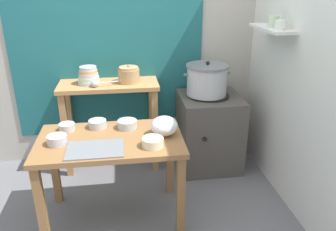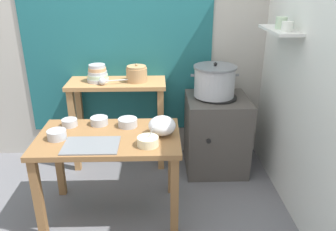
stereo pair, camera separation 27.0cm
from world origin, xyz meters
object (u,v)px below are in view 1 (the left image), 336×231
object	(u,v)px
steamer_pot	(207,80)
prep_bowl_5	(153,142)
serving_tray	(95,149)
plastic_bag	(164,126)
back_shelf_table	(110,104)
prep_bowl_0	(167,123)
bowl_stack_enamel	(89,76)
stove_block	(209,131)
clay_pot	(129,75)
prep_bowl_1	(98,124)
prep_table	(111,151)
prep_bowl_2	(57,140)
prep_bowl_3	(127,124)
ladle	(96,83)
prep_bowl_4	(67,127)

from	to	relation	value
steamer_pot	prep_bowl_5	xyz separation A→B (m)	(-0.62, -0.91, -0.17)
serving_tray	plastic_bag	xyz separation A→B (m)	(0.52, 0.18, 0.07)
prep_bowl_5	back_shelf_table	bearing A→B (deg)	107.94
steamer_pot	plastic_bag	size ratio (longest dim) A/B	2.18
plastic_bag	prep_bowl_0	size ratio (longest dim) A/B	1.94
prep_bowl_0	bowl_stack_enamel	bearing A→B (deg)	134.06
steamer_pot	prep_bowl_5	world-z (taller)	steamer_pot
stove_block	plastic_bag	size ratio (longest dim) A/B	3.70
stove_block	clay_pot	size ratio (longest dim) A/B	3.82
steamer_pot	serving_tray	bearing A→B (deg)	-138.50
prep_bowl_1	serving_tray	bearing A→B (deg)	-89.80
back_shelf_table	prep_bowl_5	xyz separation A→B (m)	(0.33, -1.02, 0.08)
prep_table	bowl_stack_enamel	xyz separation A→B (m)	(-0.20, 0.85, 0.37)
prep_bowl_1	back_shelf_table	bearing A→B (deg)	82.74
plastic_bag	prep_bowl_5	xyz separation A→B (m)	(-0.10, -0.18, -0.04)
prep_bowl_0	prep_bowl_2	world-z (taller)	prep_bowl_2
prep_bowl_5	prep_bowl_2	bearing A→B (deg)	169.49
back_shelf_table	prep_bowl_5	distance (m)	1.08
bowl_stack_enamel	prep_bowl_3	bearing A→B (deg)	-63.83
serving_tray	plastic_bag	size ratio (longest dim) A/B	1.90
prep_table	prep_bowl_2	xyz separation A→B (m)	(-0.38, -0.04, 0.15)
prep_table	steamer_pot	xyz separation A→B (m)	(0.93, 0.74, 0.32)
prep_bowl_2	prep_bowl_3	distance (m)	0.56
bowl_stack_enamel	prep_bowl_0	size ratio (longest dim) A/B	1.93
back_shelf_table	prep_bowl_0	distance (m)	0.83
clay_pot	ladle	xyz separation A→B (m)	(-0.31, -0.11, -0.04)
back_shelf_table	plastic_bag	bearing A→B (deg)	-62.71
steamer_pot	ladle	bearing A→B (deg)	179.99
clay_pot	prep_bowl_0	bearing A→B (deg)	-67.65
prep_bowl_2	prep_bowl_5	distance (m)	0.70
bowl_stack_enamel	serving_tray	bearing A→B (deg)	-84.36
steamer_pot	prep_bowl_4	distance (m)	1.39
prep_bowl_5	clay_pot	bearing A→B (deg)	97.29
steamer_pot	serving_tray	world-z (taller)	steamer_pot
back_shelf_table	serving_tray	xyz separation A→B (m)	(-0.08, -1.02, 0.05)
prep_bowl_0	steamer_pot	bearing A→B (deg)	50.36
bowl_stack_enamel	prep_bowl_5	distance (m)	1.17
stove_block	prep_bowl_5	world-z (taller)	prep_bowl_5
prep_bowl_4	prep_bowl_5	distance (m)	0.75
ladle	prep_bowl_0	size ratio (longest dim) A/B	2.77
back_shelf_table	bowl_stack_enamel	world-z (taller)	bowl_stack_enamel
serving_tray	prep_bowl_0	size ratio (longest dim) A/B	3.69
serving_tray	prep_bowl_0	distance (m)	0.66
clay_pot	prep_bowl_1	world-z (taller)	clay_pot
prep_bowl_4	stove_block	bearing A→B (deg)	21.97
steamer_pot	prep_bowl_1	distance (m)	1.17
prep_table	prep_bowl_1	distance (m)	0.28
back_shelf_table	prep_bowl_1	xyz separation A→B (m)	(-0.08, -0.63, 0.07)
bowl_stack_enamel	ladle	world-z (taller)	bowl_stack_enamel
serving_tray	prep_bowl_0	xyz separation A→B (m)	(0.56, 0.34, 0.02)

